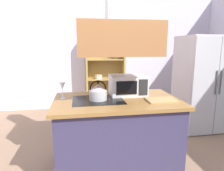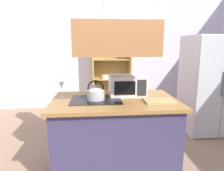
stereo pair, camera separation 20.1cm
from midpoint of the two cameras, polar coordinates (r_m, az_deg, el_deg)
wall_back at (r=5.00m, az=-5.17°, el=9.17°), size 6.00×0.12×2.70m
kitchen_island at (r=2.54m, az=-1.01°, el=-13.75°), size 1.50×0.93×0.90m
range_hood at (r=2.31m, az=-1.12°, el=16.10°), size 0.90×0.70×1.28m
refrigerator at (r=3.97m, az=23.67°, el=0.58°), size 0.90×0.77×1.71m
dish_cabinet at (r=4.84m, az=-3.29°, el=3.01°), size 0.93×0.40×1.88m
kettle at (r=2.34m, az=-6.51°, el=-1.86°), size 0.21×0.21×0.24m
cutting_board at (r=2.37m, az=11.65°, el=-4.15°), size 0.34×0.24×0.02m
microwave at (r=2.58m, az=2.36°, el=0.12°), size 0.46×0.35×0.26m
wine_glass_on_counter at (r=2.47m, az=-16.47°, el=-0.34°), size 0.08×0.08×0.21m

